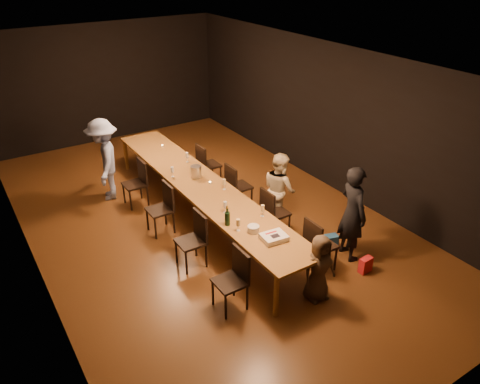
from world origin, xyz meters
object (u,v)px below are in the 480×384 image
chair_left_2 (160,209)px  man_blue (104,160)px  chair_left_3 (135,184)px  child (319,268)px  chair_right_2 (239,186)px  chair_right_1 (276,212)px  table (201,186)px  ice_bucket (196,172)px  woman_tan (279,189)px  chair_left_0 (230,281)px  champagne_bottle (227,215)px  chair_right_3 (209,164)px  chair_left_1 (190,241)px  birthday_cake (274,237)px  chair_right_0 (321,244)px  woman_birthday (353,213)px

chair_left_2 → man_blue: man_blue is taller
chair_left_3 → child: bearing=-163.8°
chair_right_2 → chair_right_1: bearing=-0.0°
table → chair_right_2: chair_right_2 is taller
chair_left_3 → ice_bucket: (0.91, -0.91, 0.40)m
woman_tan → chair_right_2: bearing=23.3°
chair_left_0 → champagne_bottle: (0.52, 0.91, 0.46)m
chair_right_3 → chair_left_1: 2.94m
man_blue → birthday_cake: (1.24, -4.03, -0.05)m
chair_left_1 → woman_tan: 2.04m
chair_left_3 → chair_right_0: bearing=-154.7°
chair_right_1 → chair_left_3: same height
chair_left_1 → chair_right_0: bearing=-125.2°
chair_left_2 → ice_bucket: size_ratio=4.05×
chair_left_2 → woman_tan: 2.21m
chair_right_2 → chair_left_3: 2.08m
chair_left_1 → child: bearing=-145.2°
chair_right_1 → birthday_cake: 1.35m
chair_right_0 → chair_right_3: 3.60m
woman_tan → ice_bucket: size_ratio=6.16×
chair_right_3 → child: size_ratio=0.86×
chair_right_3 → ice_bucket: ice_bucket is taller
chair_right_1 → birthday_cake: bearing=-38.3°
woman_tan → birthday_cake: (-1.11, -1.33, 0.09)m
chair_right_1 → chair_left_0: size_ratio=1.00×
chair_left_2 → chair_left_3: (0.00, 1.20, 0.00)m
chair_right_0 → chair_right_2: 2.40m
chair_left_3 → champagne_bottle: champagne_bottle is taller
chair_right_0 → chair_left_2: 2.94m
woman_birthday → woman_tan: (-0.35, 1.49, -0.12)m
woman_birthday → birthday_cake: size_ratio=4.15×
woman_tan → child: (-0.80, -2.02, -0.17)m
chair_right_2 → man_blue: man_blue is taller
chair_right_3 → chair_left_1: (-1.70, -2.40, 0.00)m
chair_right_1 → chair_right_2: same height
chair_left_1 → child: (1.20, -1.72, 0.07)m
table → chair_left_3: bearing=125.3°
birthday_cake → chair_right_2: bearing=75.7°
chair_left_3 → champagne_bottle: (0.52, -2.69, 0.46)m
chair_left_2 → man_blue: size_ratio=0.55×
table → chair_left_3: (-0.85, 1.20, -0.24)m
chair_right_0 → man_blue: bearing=-153.9°
man_blue → child: size_ratio=1.57×
chair_right_1 → chair_left_0: same height
chair_right_3 → chair_right_2: bearing=-0.0°
chair_right_1 → chair_left_1: bearing=-90.0°
chair_left_2 → child: bearing=-157.8°
woman_tan → woman_birthday: bearing=-162.1°
chair_right_1 → child: 1.80m
chair_right_2 → chair_left_0: size_ratio=1.00×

